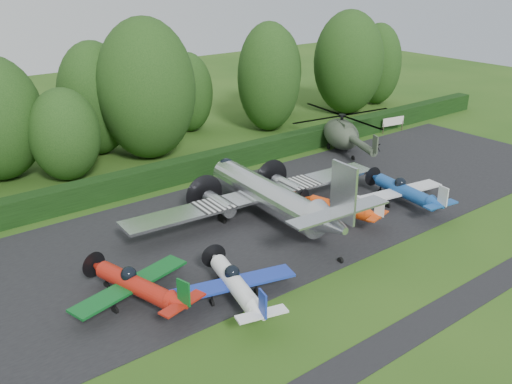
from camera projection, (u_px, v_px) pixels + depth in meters
ground at (337, 282)px, 35.32m from camera, size 160.00×160.00×0.00m
apron at (241, 227)px, 42.61m from camera, size 70.00×18.00×0.01m
taxiway_verge at (417, 328)px, 30.95m from camera, size 70.00×2.00×0.00m
hedgerow at (168, 184)px, 50.63m from camera, size 90.00×1.60×2.00m
transport_plane at (269, 195)px, 43.09m from camera, size 22.28×17.09×7.14m
light_plane_red at (137, 285)px, 32.68m from camera, size 7.78×8.18×2.99m
light_plane_white at (236, 285)px, 32.78m from camera, size 7.55×7.94×2.90m
light_plane_orange at (340, 208)px, 43.29m from camera, size 6.49×6.83×2.50m
light_plane_blue at (405, 191)px, 45.80m from camera, size 7.87×8.27×3.02m
helicopter at (342, 132)px, 58.67m from camera, size 12.00×14.06×3.87m
sign_board at (393, 122)px, 65.54m from camera, size 3.04×0.11×1.71m
tree_0 at (378, 64)px, 76.78m from camera, size 6.28×6.28×10.82m
tree_4 at (276, 71)px, 71.15m from camera, size 6.40×6.40×11.06m
tree_5 at (146, 89)px, 55.14m from camera, size 9.56×9.56×13.75m
tree_7 at (95, 99)px, 56.62m from camera, size 7.34×7.34×11.39m
tree_8 at (269, 77)px, 64.41m from camera, size 7.17×7.17×12.32m
tree_9 at (349, 62)px, 71.73m from camera, size 8.78×8.78×12.93m
tree_10 at (189, 93)px, 64.67m from camera, size 5.49×5.49×9.02m
tree_12 at (64, 135)px, 50.38m from camera, size 6.26×6.26×8.34m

